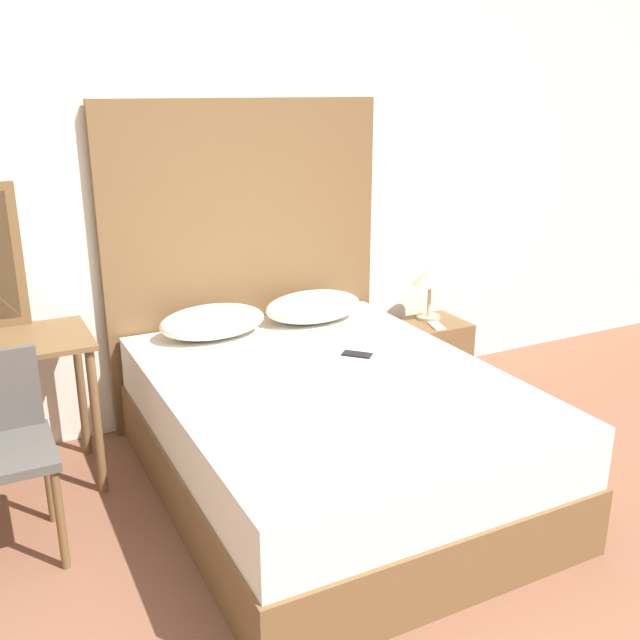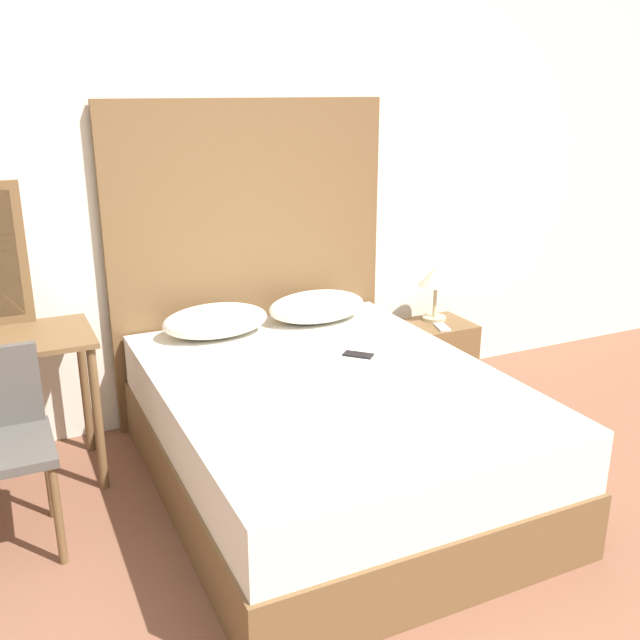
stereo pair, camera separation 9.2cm
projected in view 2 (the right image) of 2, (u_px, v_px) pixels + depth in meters
wall_back at (234, 186)px, 4.06m from camera, size 10.00×0.06×2.70m
bed at (329, 433)px, 3.45m from camera, size 1.57×2.03×0.59m
headboard at (251, 262)px, 4.15m from camera, size 1.65×0.05×1.83m
pillow_left at (216, 321)px, 3.88m from camera, size 0.58×0.36×0.17m
pillow_right at (317, 307)px, 4.13m from camera, size 0.58×0.36×0.17m
phone_on_bed at (358, 355)px, 3.62m from camera, size 0.15×0.16×0.01m
nightstand at (434, 356)px, 4.61m from camera, size 0.45×0.36×0.45m
table_lamp at (436, 279)px, 4.54m from camera, size 0.23×0.23×0.35m
phone_on_nightstand at (442, 327)px, 4.46m from camera, size 0.11×0.16×0.01m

